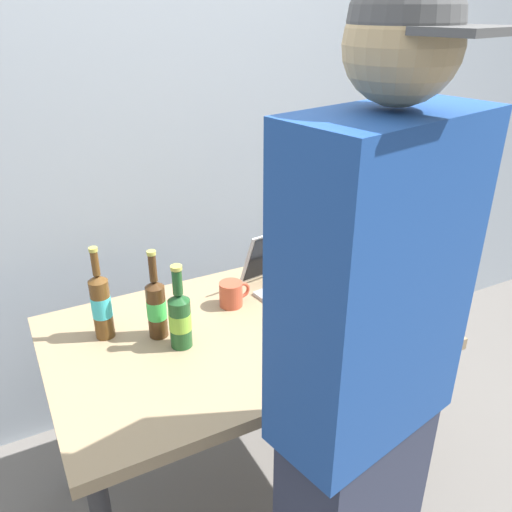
% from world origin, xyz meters
% --- Properties ---
extents(ground_plane, '(8.00, 8.00, 0.00)m').
position_xyz_m(ground_plane, '(0.00, 0.00, 0.00)').
color(ground_plane, slate).
rests_on(ground_plane, ground).
extents(desk, '(1.23, 0.79, 0.75)m').
position_xyz_m(desk, '(0.00, 0.00, 0.67)').
color(desk, '#9E8460').
rests_on(desk, ground).
extents(laptop, '(0.35, 0.37, 0.22)m').
position_xyz_m(laptop, '(0.29, 0.14, 0.80)').
color(laptop, '#B7BABC').
rests_on(laptop, desk).
extents(beer_bottle_brown, '(0.06, 0.06, 0.30)m').
position_xyz_m(beer_bottle_brown, '(-0.25, 0.09, 0.86)').
color(beer_bottle_brown, '#472B14').
rests_on(beer_bottle_brown, desk).
extents(beer_bottle_dark, '(0.06, 0.06, 0.31)m').
position_xyz_m(beer_bottle_dark, '(-0.40, 0.16, 0.87)').
color(beer_bottle_dark, brown).
rests_on(beer_bottle_dark, desk).
extents(beer_bottle_amber, '(0.07, 0.07, 0.28)m').
position_xyz_m(beer_bottle_amber, '(-0.20, 0.00, 0.85)').
color(beer_bottle_amber, '#1E5123').
rests_on(beer_bottle_amber, desk).
extents(person_figure, '(0.44, 0.31, 1.78)m').
position_xyz_m(person_figure, '(-0.01, -0.63, 0.91)').
color(person_figure, '#2D3347').
rests_on(person_figure, ground).
extents(coffee_mug, '(0.11, 0.08, 0.09)m').
position_xyz_m(coffee_mug, '(0.04, 0.15, 0.80)').
color(coffee_mug, '#BF4C33').
rests_on(coffee_mug, desk).
extents(back_wall, '(6.00, 0.10, 2.60)m').
position_xyz_m(back_wall, '(0.00, 0.73, 1.30)').
color(back_wall, '#99A3AD').
rests_on(back_wall, ground).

